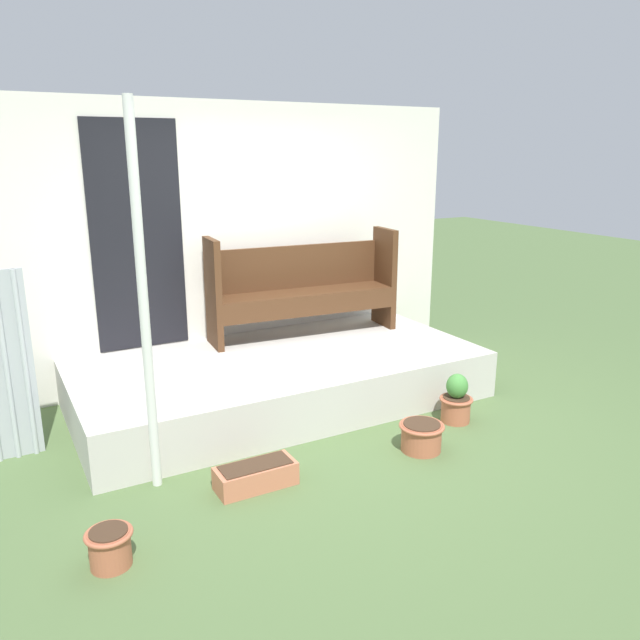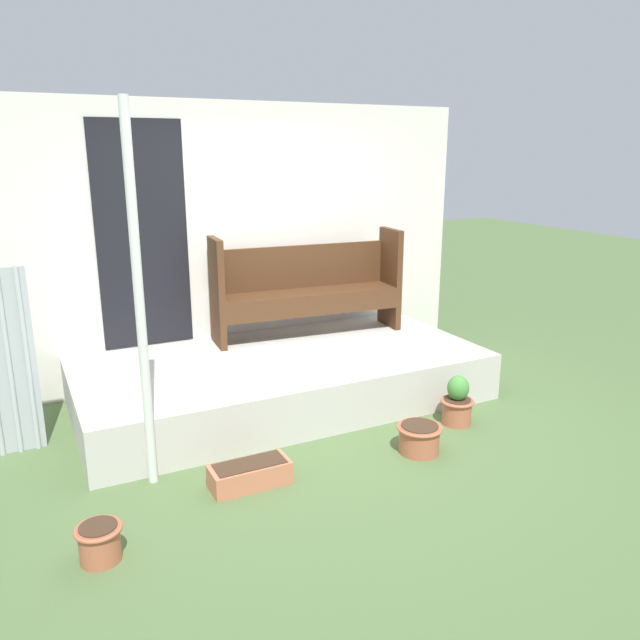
{
  "view_description": "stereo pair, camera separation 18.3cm",
  "coord_description": "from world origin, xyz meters",
  "px_view_note": "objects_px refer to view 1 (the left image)",
  "views": [
    {
      "loc": [
        -2.24,
        -3.86,
        2.17
      ],
      "look_at": [
        0.06,
        0.3,
        0.87
      ],
      "focal_mm": 35.0,
      "sensor_mm": 36.0,
      "label": 1
    },
    {
      "loc": [
        -2.08,
        -3.94,
        2.17
      ],
      "look_at": [
        0.06,
        0.3,
        0.87
      ],
      "focal_mm": 35.0,
      "sensor_mm": 36.0,
      "label": 2
    }
  ],
  "objects_px": {
    "planter_box_rect": "(256,475)",
    "support_post": "(144,305)",
    "flower_pot_left": "(110,546)",
    "flower_pot_right": "(456,401)",
    "bench": "(303,284)",
    "flower_pot_middle": "(421,435)"
  },
  "relations": [
    {
      "from": "flower_pot_middle",
      "to": "planter_box_rect",
      "type": "bearing_deg",
      "value": 175.0
    },
    {
      "from": "flower_pot_right",
      "to": "flower_pot_middle",
      "type": "bearing_deg",
      "value": -154.32
    },
    {
      "from": "flower_pot_left",
      "to": "flower_pot_middle",
      "type": "relative_size",
      "value": 0.76
    },
    {
      "from": "support_post",
      "to": "bench",
      "type": "relative_size",
      "value": 1.33
    },
    {
      "from": "planter_box_rect",
      "to": "flower_pot_right",
      "type": "bearing_deg",
      "value": 4.92
    },
    {
      "from": "flower_pot_left",
      "to": "planter_box_rect",
      "type": "distance_m",
      "value": 1.07
    },
    {
      "from": "support_post",
      "to": "flower_pot_left",
      "type": "bearing_deg",
      "value": -121.36
    },
    {
      "from": "support_post",
      "to": "planter_box_rect",
      "type": "relative_size",
      "value": 4.63
    },
    {
      "from": "flower_pot_right",
      "to": "planter_box_rect",
      "type": "relative_size",
      "value": 0.77
    },
    {
      "from": "support_post",
      "to": "flower_pot_left",
      "type": "xyz_separation_m",
      "value": [
        -0.44,
        -0.72,
        -1.12
      ]
    },
    {
      "from": "flower_pot_left",
      "to": "flower_pot_middle",
      "type": "height_order",
      "value": "flower_pot_middle"
    },
    {
      "from": "flower_pot_right",
      "to": "bench",
      "type": "bearing_deg",
      "value": 109.9
    },
    {
      "from": "flower_pot_left",
      "to": "bench",
      "type": "bearing_deg",
      "value": 43.19
    },
    {
      "from": "bench",
      "to": "planter_box_rect",
      "type": "xyz_separation_m",
      "value": [
        -1.27,
        -1.77,
        -0.84
      ]
    },
    {
      "from": "bench",
      "to": "planter_box_rect",
      "type": "relative_size",
      "value": 3.47
    },
    {
      "from": "flower_pot_left",
      "to": "flower_pot_right",
      "type": "xyz_separation_m",
      "value": [
        2.86,
        0.53,
        0.06
      ]
    },
    {
      "from": "flower_pot_middle",
      "to": "flower_pot_right",
      "type": "bearing_deg",
      "value": 25.68
    },
    {
      "from": "bench",
      "to": "flower_pot_middle",
      "type": "xyz_separation_m",
      "value": [
        0.02,
        -1.88,
        -0.8
      ]
    },
    {
      "from": "bench",
      "to": "flower_pot_middle",
      "type": "height_order",
      "value": "bench"
    },
    {
      "from": "support_post",
      "to": "flower_pot_right",
      "type": "xyz_separation_m",
      "value": [
        2.42,
        -0.19,
        -1.06
      ]
    },
    {
      "from": "planter_box_rect",
      "to": "support_post",
      "type": "bearing_deg",
      "value": 148.5
    },
    {
      "from": "planter_box_rect",
      "to": "flower_pot_left",
      "type": "bearing_deg",
      "value": -159.7
    }
  ]
}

